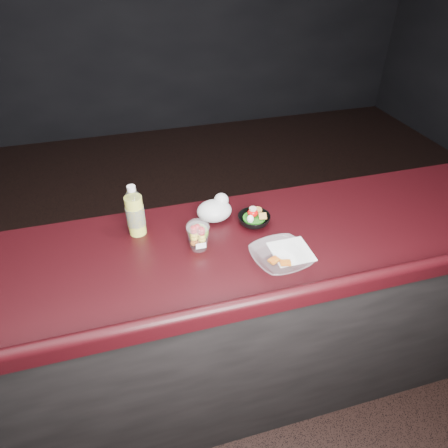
{
  "coord_description": "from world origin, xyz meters",
  "views": [
    {
      "loc": [
        -0.22,
        -0.95,
        2.08
      ],
      "look_at": [
        0.15,
        0.34,
        1.1
      ],
      "focal_mm": 32.0,
      "sensor_mm": 36.0,
      "label": 1
    }
  ],
  "objects_px": {
    "fruit_cup": "(198,235)",
    "takeout_bowl": "(280,258)",
    "lemonade_bottle": "(135,214)",
    "green_apple": "(198,232)",
    "snack_bowl": "(254,219)"
  },
  "relations": [
    {
      "from": "snack_bowl",
      "to": "takeout_bowl",
      "type": "bearing_deg",
      "value": -87.28
    },
    {
      "from": "green_apple",
      "to": "snack_bowl",
      "type": "distance_m",
      "value": 0.27
    },
    {
      "from": "snack_bowl",
      "to": "takeout_bowl",
      "type": "height_order",
      "value": "snack_bowl"
    },
    {
      "from": "takeout_bowl",
      "to": "fruit_cup",
      "type": "bearing_deg",
      "value": 147.69
    },
    {
      "from": "snack_bowl",
      "to": "takeout_bowl",
      "type": "xyz_separation_m",
      "value": [
        0.01,
        -0.28,
        0.0
      ]
    },
    {
      "from": "lemonade_bottle",
      "to": "green_apple",
      "type": "relative_size",
      "value": 2.69
    },
    {
      "from": "green_apple",
      "to": "snack_bowl",
      "type": "height_order",
      "value": "green_apple"
    },
    {
      "from": "fruit_cup",
      "to": "takeout_bowl",
      "type": "bearing_deg",
      "value": -32.31
    },
    {
      "from": "fruit_cup",
      "to": "takeout_bowl",
      "type": "xyz_separation_m",
      "value": [
        0.29,
        -0.18,
        -0.04
      ]
    },
    {
      "from": "snack_bowl",
      "to": "fruit_cup",
      "type": "bearing_deg",
      "value": -160.57
    },
    {
      "from": "fruit_cup",
      "to": "takeout_bowl",
      "type": "height_order",
      "value": "fruit_cup"
    },
    {
      "from": "fruit_cup",
      "to": "snack_bowl",
      "type": "bearing_deg",
      "value": 19.43
    },
    {
      "from": "lemonade_bottle",
      "to": "takeout_bowl",
      "type": "relative_size",
      "value": 0.9
    },
    {
      "from": "green_apple",
      "to": "snack_bowl",
      "type": "xyz_separation_m",
      "value": [
        0.26,
        0.04,
        -0.01
      ]
    },
    {
      "from": "takeout_bowl",
      "to": "lemonade_bottle",
      "type": "bearing_deg",
      "value": 145.62
    }
  ]
}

